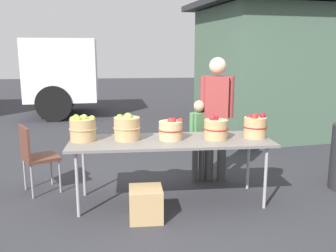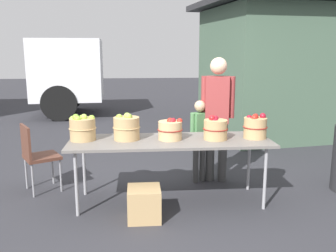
% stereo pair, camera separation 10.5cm
% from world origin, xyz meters
% --- Properties ---
extents(ground_plane, '(40.00, 40.00, 0.00)m').
position_xyz_m(ground_plane, '(0.00, 0.00, 0.00)').
color(ground_plane, '#2D2D33').
extents(market_table, '(2.30, 0.76, 0.75)m').
position_xyz_m(market_table, '(0.00, 0.00, 0.71)').
color(market_table, slate).
rests_on(market_table, ground).
extents(apple_basket_green_0, '(0.31, 0.31, 0.31)m').
position_xyz_m(apple_basket_green_0, '(-0.99, 0.07, 0.89)').
color(apple_basket_green_0, tan).
rests_on(apple_basket_green_0, market_table).
extents(apple_basket_green_1, '(0.31, 0.31, 0.31)m').
position_xyz_m(apple_basket_green_1, '(-0.50, 0.06, 0.89)').
color(apple_basket_green_1, tan).
rests_on(apple_basket_green_1, market_table).
extents(apple_basket_red_0, '(0.29, 0.29, 0.25)m').
position_xyz_m(apple_basket_red_0, '(0.01, 0.02, 0.87)').
color(apple_basket_red_0, tan).
rests_on(apple_basket_red_0, market_table).
extents(apple_basket_red_1, '(0.29, 0.29, 0.28)m').
position_xyz_m(apple_basket_red_1, '(0.52, -0.01, 0.88)').
color(apple_basket_red_1, tan).
rests_on(apple_basket_red_1, market_table).
extents(apple_basket_red_2, '(0.28, 0.28, 0.29)m').
position_xyz_m(apple_basket_red_2, '(0.99, 0.01, 0.88)').
color(apple_basket_red_2, tan).
rests_on(apple_basket_red_2, market_table).
extents(vendor_adult, '(0.43, 0.29, 1.67)m').
position_xyz_m(vendor_adult, '(0.69, 0.66, 0.98)').
color(vendor_adult, '#3F3F3F').
rests_on(vendor_adult, ground).
extents(child_customer, '(0.27, 0.23, 1.11)m').
position_xyz_m(child_customer, '(0.45, 0.65, 0.65)').
color(child_customer, '#3F3F3F').
rests_on(child_customer, ground).
extents(food_kiosk, '(3.91, 3.41, 2.74)m').
position_xyz_m(food_kiosk, '(2.74, 3.52, 1.38)').
color(food_kiosk, '#47604C').
rests_on(food_kiosk, ground).
extents(folding_chair, '(0.54, 0.54, 0.86)m').
position_xyz_m(folding_chair, '(-1.64, 0.46, 0.51)').
color(folding_chair, brown).
rests_on(folding_chair, ground).
extents(produce_crate, '(0.34, 0.34, 0.34)m').
position_xyz_m(produce_crate, '(-0.31, -0.44, 0.17)').
color(produce_crate, tan).
rests_on(produce_crate, ground).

